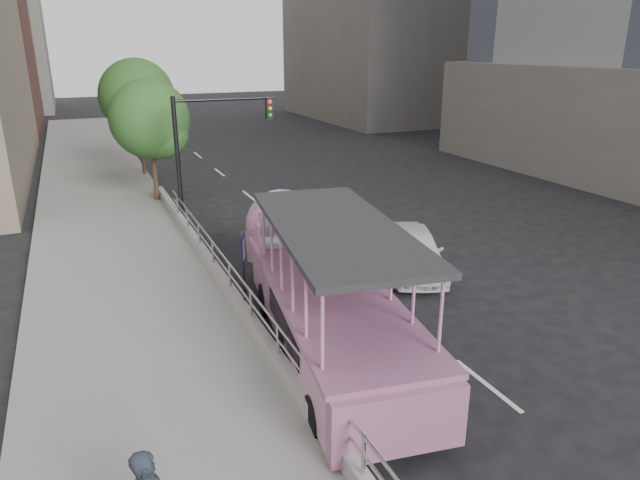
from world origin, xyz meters
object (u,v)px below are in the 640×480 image
parking_sign (243,267)px  street_tree_far (139,100)px  duck_boat (319,290)px  street_tree_near (152,122)px  car (412,250)px  traffic_signal (206,138)px

parking_sign → street_tree_far: street_tree_far is taller
duck_boat → street_tree_near: 14.70m
car → traffic_signal: size_ratio=0.84×
traffic_signal → street_tree_near: 3.80m
parking_sign → traffic_signal: traffic_signal is taller
duck_boat → car: (4.49, 2.77, -0.51)m
parking_sign → car: bearing=12.5°
parking_sign → street_tree_far: bearing=90.3°
duck_boat → street_tree_near: size_ratio=1.82×
parking_sign → street_tree_near: street_tree_near is taller
traffic_signal → street_tree_far: bearing=98.4°
traffic_signal → street_tree_near: bearing=115.0°
duck_boat → parking_sign: bearing=137.1°
street_tree_near → car: bearing=-61.3°
parking_sign → duck_boat: bearing=-42.9°
parking_sign → street_tree_near: size_ratio=0.43×
duck_boat → parking_sign: duck_boat is taller
car → street_tree_near: street_tree_near is taller
duck_boat → street_tree_far: (-1.64, 20.36, 3.05)m
duck_boat → street_tree_far: size_ratio=1.62×
street_tree_near → street_tree_far: size_ratio=0.89×
duck_boat → car: 5.30m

